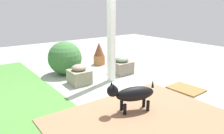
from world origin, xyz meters
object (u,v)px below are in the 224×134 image
Objects in this scene: porch_pillar at (111,21)px; terracotta_pot_spiky at (99,54)px; stone_planter_nearest at (122,66)px; round_shrub at (65,58)px; stone_planter_mid at (79,75)px; doormat at (186,89)px; dog at (132,94)px.

porch_pillar reaches higher than terracotta_pot_spiky.
stone_planter_nearest is (0.23, -0.48, -1.05)m from porch_pillar.
porch_pillar is at bearing -149.30° from round_shrub.
stone_planter_nearest is at bearing -63.87° from porch_pillar.
round_shrub reaches higher than stone_planter_mid.
stone_planter_mid is 1.52m from terracotta_pot_spiky.
round_shrub is at bearing 30.70° from porch_pillar.
doormat is (-1.50, -1.45, -0.17)m from stone_planter_mid.
dog is 1.20× the size of doormat.
round_shrub reaches higher than stone_planter_nearest.
stone_planter_nearest reaches higher than doormat.
round_shrub is 1.28× the size of doormat.
dog is at bearing 179.53° from round_shrub.
stone_planter_nearest is at bearing 12.22° from doormat.
terracotta_pot_spiky is (0.99, -1.15, 0.11)m from stone_planter_mid.
stone_planter_mid is 1.53m from dog.
dog is (-1.54, 1.08, 0.10)m from stone_planter_nearest.
stone_planter_mid is (-0.01, 1.12, -0.00)m from stone_planter_nearest.
porch_pillar reaches higher than dog.
porch_pillar is 5.71× the size of stone_planter_nearest.
dog is at bearing 156.22° from terracotta_pot_spiky.
dog reaches higher than doormat.
stone_planter_mid is at bearing 130.86° from terracotta_pot_spiky.
terracotta_pot_spiky is at bearing 6.85° from doormat.
terracotta_pot_spiky reaches higher than stone_planter_nearest.
stone_planter_nearest is at bearing -35.19° from dog.
terracotta_pot_spiky is (1.22, -0.50, -0.94)m from porch_pillar.
doormat is (-1.51, -0.33, -0.17)m from stone_planter_nearest.
dog is (-1.53, -0.04, 0.11)m from stone_planter_mid.
doormat is at bearing -173.15° from terracotta_pot_spiky.
porch_pillar is 4.06× the size of terracotta_pot_spiky.
doormat is at bearing -136.09° from stone_planter_mid.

